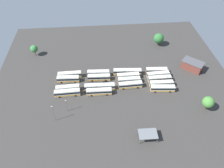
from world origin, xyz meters
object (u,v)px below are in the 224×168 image
Objects in this scene: bus_row3_slot4 at (157,71)px; bus_row3_slot3 at (158,75)px; bus_row2_slot4 at (127,72)px; maintenance_shelter at (148,134)px; bus_row2_slot2 at (129,80)px; bus_row3_slot2 at (160,79)px; bus_row3_slot0 at (163,88)px; tree_northeast at (159,38)px; bus_row0_slot1 at (68,88)px; bus_row1_slot1 at (100,87)px; bus_row0_slot3 at (68,79)px; lamp_post_by_building at (53,113)px; lamp_post_far_corner at (67,105)px; bus_row0_slot4 at (70,75)px; bus_row1_slot4 at (98,73)px; bus_row1_slot0 at (99,92)px; depot_building at (192,65)px; tree_north_edge at (34,49)px; bus_row0_slot0 at (67,93)px; bus_row2_slot1 at (130,85)px; bus_row1_slot3 at (99,77)px; bus_row3_slot1 at (161,84)px.

bus_row3_slot3 is at bearing -89.68° from bus_row3_slot4.
maintenance_shelter is at bearing -86.35° from bus_row2_slot4.
bus_row2_slot2 and bus_row3_slot2 have the same top height.
bus_row3_slot0 is 1.48× the size of tree_northeast.
bus_row0_slot1 is 0.78× the size of bus_row1_slot1.
bus_row1_slot1 is at bearing -24.49° from bus_row0_slot3.
bus_row0_slot1 is 19.65m from lamp_post_by_building.
lamp_post_far_corner is (0.47, -13.57, 2.19)m from bus_row0_slot1.
bus_row1_slot4 is (15.88, -0.07, -0.00)m from bus_row0_slot4.
bus_row0_slot1 and bus_row0_slot4 have the same top height.
bus_row0_slot1 is 16.51m from bus_row1_slot0.
depot_building reaches higher than bus_row0_slot3.
bus_row0_slot1 is 47.61m from maintenance_shelter.
tree_northeast reaches higher than bus_row0_slot1.
tree_north_edge reaches higher than bus_row0_slot4.
tree_northeast is at bearing 74.81° from bus_row3_slot4.
bus_row3_slot0 is at bearing -91.39° from bus_row3_slot3.
bus_row2_slot2 is (32.57, 6.54, -0.00)m from bus_row0_slot0.
tree_northeast is at bearing 28.41° from bus_row0_slot3.
bus_row0_slot0 is at bearing -157.25° from bus_row2_slot4.
lamp_post_by_building is at bearing -149.45° from bus_row2_slot2.
lamp_post_far_corner is (-32.22, -13.28, 2.18)m from bus_row2_slot1.
bus_row3_slot3 is at bearing -5.12° from bus_row0_slot4.
bus_row3_slot0 is 80.50m from tree_north_edge.
bus_row3_slot0 is at bearing -13.34° from bus_row0_slot3.
bus_row1_slot3 is 0.98× the size of bus_row3_slot1.
bus_row0_slot1 is 0.98× the size of bus_row2_slot1.
bus_row0_slot0 is 49.21m from bus_row3_slot1.
bus_row3_slot1 is 1.73× the size of tree_north_edge.
bus_row0_slot0 is at bearing -143.98° from tree_northeast.
tree_northeast is (40.77, 41.97, 3.32)m from bus_row1_slot0.
bus_row3_slot1 is 1.56× the size of maintenance_shelter.
maintenance_shelter is at bearing -66.08° from bus_row1_slot4.
bus_row1_slot4 is 19.67m from bus_row2_slot1.
depot_building is at bearing 3.86° from bus_row0_slot3.
tree_north_edge is at bearing 156.69° from bus_row3_slot2.
bus_row3_slot4 is (16.49, 10.24, -0.00)m from bus_row2_slot1.
bus_row3_slot4 is (0.02, 6.96, -0.00)m from bus_row3_slot2.
bus_row0_slot0 and bus_row0_slot1 have the same top height.
bus_row0_slot1 and bus_row3_slot0 have the same top height.
bus_row1_slot0 is at bearing -168.33° from bus_row3_slot2.
bus_row2_slot2 is 0.95× the size of bus_row3_slot0.
bus_row3_slot4 is at bearing 5.00° from bus_row1_slot3.
tree_north_edge is 78.92m from tree_northeast.
maintenance_shelter is (18.82, -31.66, 1.30)m from bus_row1_slot1.
bus_row0_slot1 is 1.69× the size of tree_north_edge.
lamp_post_by_building is 55.10m from tree_north_edge.
bus_row1_slot4 is 49.04m from tree_northeast.
tree_northeast is at bearing 34.15° from bus_row1_slot4.
bus_row0_slot4 is at bearing 179.76° from bus_row1_slot4.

